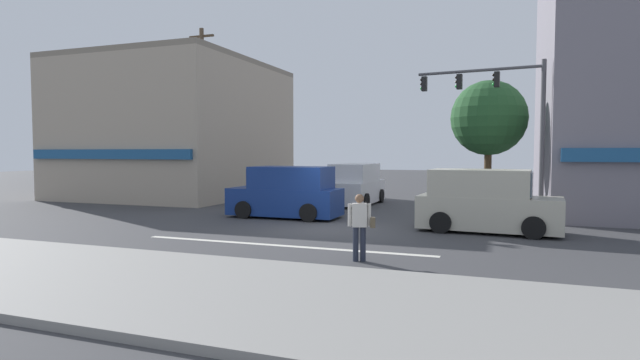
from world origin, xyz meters
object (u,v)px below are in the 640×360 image
Objects in this scene: van_approaching_near at (287,193)px; van_parked_curbside at (486,202)px; van_crossing_rightbound at (356,185)px; utility_pole_near_left at (203,114)px; traffic_light_mast at (506,111)px; pedestrian_foreground_with_bag at (360,223)px; street_tree at (489,118)px.

van_parked_curbside is at bearing -8.00° from van_approaching_near.
van_crossing_rightbound is (1.28, 5.89, 0.00)m from van_approaching_near.
utility_pole_near_left is 1.45× the size of traffic_light_mast.
van_crossing_rightbound reaches higher than pedestrian_foreground_with_bag.
traffic_light_mast is at bearing -4.48° from utility_pole_near_left.
traffic_light_mast is 1.31× the size of van_parked_curbside.
van_crossing_rightbound is (-6.55, 6.99, 0.00)m from van_parked_curbside.
van_parked_curbside is (-0.61, -3.18, -3.30)m from traffic_light_mast.
traffic_light_mast is 4.62m from van_parked_curbside.
traffic_light_mast is 10.23m from pedestrian_foreground_with_bag.
van_parked_curbside is at bearing -46.85° from van_crossing_rightbound.
van_crossing_rightbound is (-7.17, 3.81, -3.30)m from traffic_light_mast.
traffic_light_mast is (0.72, -2.77, 0.09)m from street_tree.
traffic_light_mast is at bearing 69.64° from pedestrian_foreground_with_bag.
van_approaching_near is 6.03m from van_crossing_rightbound.
utility_pole_near_left is 8.67m from van_crossing_rightbound.
street_tree is 9.66m from van_approaching_near.
street_tree reaches higher than pedestrian_foreground_with_bag.
street_tree reaches higher than van_approaching_near.
pedestrian_foreground_with_bag is at bearing -53.98° from van_approaching_near.
street_tree is 7.27m from van_crossing_rightbound.
van_parked_curbside is 6.49m from pedestrian_foreground_with_bag.
utility_pole_near_left is at bearing -160.19° from van_crossing_rightbound.
street_tree is at bearing 104.65° from traffic_light_mast.
van_approaching_near is (-8.44, -2.08, -3.30)m from traffic_light_mast.
street_tree is at bearing 91.05° from van_parked_curbside.
van_approaching_near is at bearing -27.74° from utility_pole_near_left.
street_tree is 3.54× the size of pedestrian_foreground_with_bag.
street_tree is 6.76m from van_parked_curbside.
van_approaching_near and van_parked_curbside have the same top height.
van_approaching_near is at bearing 126.02° from pedestrian_foreground_with_bag.
utility_pole_near_left is at bearing 152.26° from van_approaching_near.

